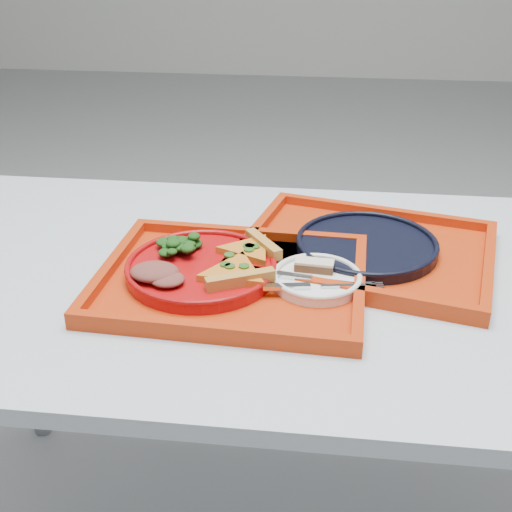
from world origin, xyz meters
name	(u,v)px	position (x,y,z in m)	size (l,w,h in m)	color
table	(291,308)	(0.00, 0.00, 0.68)	(1.60, 0.80, 0.75)	#ADB6C3
tray_main	(232,282)	(-0.10, -0.06, 0.76)	(0.45, 0.35, 0.01)	#AF2A09
tray_far	(366,253)	(0.13, 0.08, 0.76)	(0.45, 0.35, 0.01)	#AF2A09
dinner_plate	(201,270)	(-0.16, -0.05, 0.77)	(0.26, 0.26, 0.02)	#A00A0C
side_plate	(317,281)	(0.04, -0.06, 0.77)	(0.15, 0.15, 0.01)	white
navy_plate	(367,247)	(0.13, 0.08, 0.77)	(0.26, 0.26, 0.02)	black
pizza_slice_a	(234,270)	(-0.09, -0.07, 0.79)	(0.13, 0.11, 0.02)	gold
pizza_slice_b	(249,248)	(-0.08, 0.01, 0.79)	(0.12, 0.10, 0.02)	gold
salad_heap	(179,244)	(-0.20, -0.01, 0.80)	(0.08, 0.07, 0.04)	black
meat_portion	(155,272)	(-0.22, -0.10, 0.79)	(0.08, 0.07, 0.02)	brown
dessert_bar	(314,265)	(0.04, -0.03, 0.79)	(0.07, 0.03, 0.02)	#452E17
knife	(321,280)	(0.05, -0.07, 0.78)	(0.18, 0.02, 0.01)	silver
fork	(319,286)	(0.05, -0.09, 0.78)	(0.18, 0.02, 0.01)	silver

